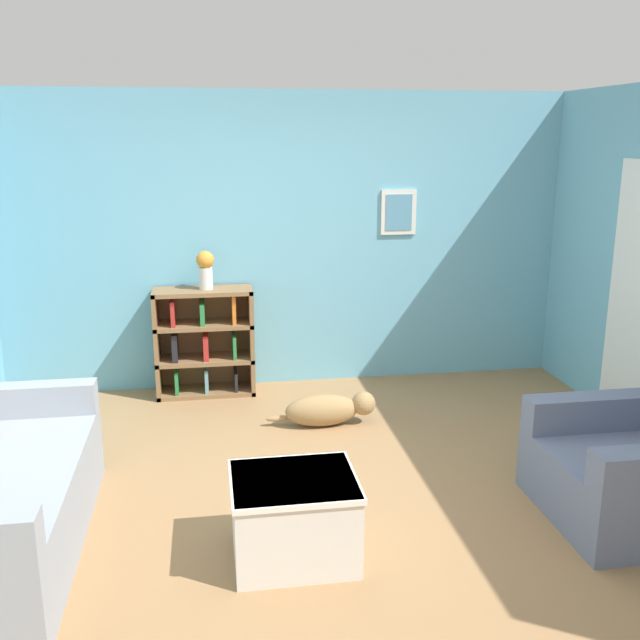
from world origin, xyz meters
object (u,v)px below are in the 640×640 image
(vase, at_px, (205,268))
(bookshelf, at_px, (204,341))
(dog, at_px, (328,409))
(coffee_table, at_px, (294,515))

(vase, bearing_deg, bookshelf, 149.09)
(bookshelf, bearing_deg, dog, -43.78)
(coffee_table, relative_size, dog, 0.77)
(vase, bearing_deg, dog, -44.21)
(dog, bearing_deg, vase, 135.79)
(coffee_table, bearing_deg, vase, 99.14)
(coffee_table, distance_m, dog, 1.83)
(dog, bearing_deg, bookshelf, 136.22)
(bookshelf, distance_m, vase, 0.66)
(vase, bearing_deg, coffee_table, -80.86)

